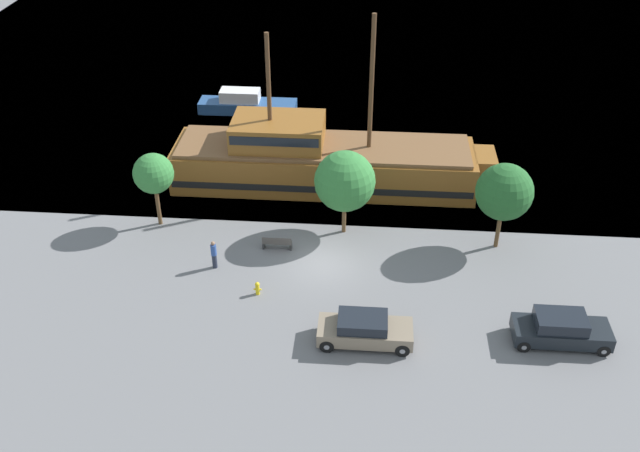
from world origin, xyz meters
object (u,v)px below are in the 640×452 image
Objects in this scene: fire_hydrant at (257,288)px; bench_promenade_east at (277,243)px; parked_car_curb_front at (364,330)px; moored_boat_dockside at (246,104)px; pirate_ship at (320,160)px; pedestrian_walking_near at (214,254)px; parked_car_curb_mid at (561,329)px.

bench_promenade_east reaches higher than fire_hydrant.
parked_car_curb_front is at bearing -29.75° from fire_hydrant.
parked_car_curb_front is (10.19, -26.46, 0.09)m from moored_boat_dockside.
fire_hydrant is (-2.38, -12.12, -1.29)m from pirate_ship.
pirate_ship reaches higher than pedestrian_walking_near.
parked_car_curb_front is at bearing -68.93° from moored_boat_dockside.
pirate_ship is 12.08× the size of pedestrian_walking_near.
pedestrian_walking_near is at bearing 165.26° from parked_car_curb_mid.
fire_hydrant is 0.44× the size of pedestrian_walking_near.
fire_hydrant is 0.45× the size of bench_promenade_east.
moored_boat_dockside reaches higher than bench_promenade_east.
pirate_ship is at bearing 102.28° from parked_car_curb_front.
pirate_ship is 4.58× the size of parked_car_curb_front.
pirate_ship is 12.29× the size of bench_promenade_east.
fire_hydrant is (4.46, -23.19, -0.27)m from moored_boat_dockside.
parked_car_curb_front is 9.48m from parked_car_curb_mid.
moored_boat_dockside is 10.18× the size of fire_hydrant.
pirate_ship is 11.21m from pedestrian_walking_near.
pedestrian_walking_near is (-5.12, -9.94, -0.82)m from pirate_ship.
bench_promenade_east is at bearing 32.01° from pedestrian_walking_near.
bench_promenade_east is 3.84m from pedestrian_walking_near.
pirate_ship reaches higher than fire_hydrant.
fire_hydrant is at bearing 150.25° from parked_car_curb_front.
parked_car_curb_mid is 2.71× the size of bench_promenade_east.
parked_car_curb_front is 9.13m from bench_promenade_east.
pirate_ship reaches higher than moored_boat_dockside.
parked_car_curb_mid reaches higher than fire_hydrant.
parked_car_curb_front reaches higher than fire_hydrant.
pirate_ship is 13.05m from moored_boat_dockside.
bench_promenade_east is at bearing 83.23° from fire_hydrant.
bench_promenade_east is (0.50, 4.20, 0.03)m from fire_hydrant.
moored_boat_dockside is 4.49× the size of pedestrian_walking_near.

